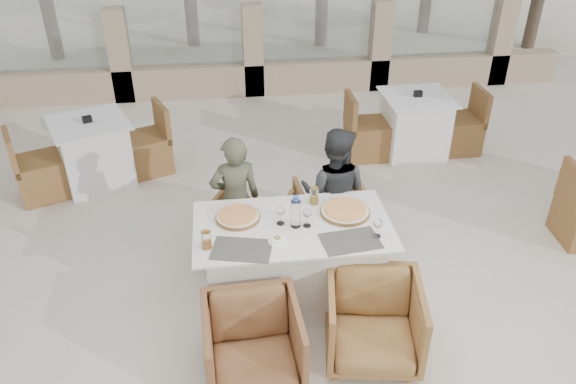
{
  "coord_description": "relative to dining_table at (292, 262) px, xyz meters",
  "views": [
    {
      "loc": [
        -0.53,
        -3.68,
        3.38
      ],
      "look_at": [
        -0.03,
        0.29,
        0.9
      ],
      "focal_mm": 35.0,
      "sensor_mm": 36.0,
      "label": 1
    }
  ],
  "objects": [
    {
      "name": "dining_table",
      "position": [
        0.0,
        0.0,
        0.0
      ],
      "size": [
        1.6,
        0.9,
        0.77
      ],
      "primitive_type": null,
      "color": "silver",
      "rests_on": "ground"
    },
    {
      "name": "armchair_near_left",
      "position": [
        -0.39,
        -0.82,
        -0.06
      ],
      "size": [
        0.72,
        0.74,
        0.64
      ],
      "primitive_type": "imported",
      "rotation": [
        0.0,
        0.0,
        0.05
      ],
      "color": "brown",
      "rests_on": "ground"
    },
    {
      "name": "wine_glass_corner",
      "position": [
        0.63,
        -0.24,
        0.48
      ],
      "size": [
        0.09,
        0.09,
        0.18
      ],
      "primitive_type": null,
      "rotation": [
        0.0,
        0.0,
        0.22
      ],
      "color": "white",
      "rests_on": "dining_table"
    },
    {
      "name": "olive_dish",
      "position": [
        -0.15,
        -0.2,
        0.41
      ],
      "size": [
        0.13,
        0.13,
        0.04
      ],
      "primitive_type": null,
      "rotation": [
        0.0,
        0.0,
        -0.19
      ],
      "color": "white",
      "rests_on": "dining_table"
    },
    {
      "name": "bg_table_b",
      "position": [
        1.88,
        2.52,
        0.0
      ],
      "size": [
        1.65,
        0.83,
        0.77
      ],
      "primitive_type": null,
      "rotation": [
        0.0,
        0.0,
        0.01
      ],
      "color": "white",
      "rests_on": "ground"
    },
    {
      "name": "wine_glass_near",
      "position": [
        0.11,
        -0.03,
        0.48
      ],
      "size": [
        0.1,
        0.1,
        0.18
      ],
      "primitive_type": null,
      "rotation": [
        0.0,
        0.0,
        -0.36
      ],
      "color": "white",
      "rests_on": "dining_table"
    },
    {
      "name": "diner_right",
      "position": [
        0.46,
        0.62,
        0.27
      ],
      "size": [
        0.76,
        0.68,
        1.3
      ],
      "primitive_type": "imported",
      "rotation": [
        0.0,
        0.0,
        2.79
      ],
      "color": "#323436",
      "rests_on": "ground"
    },
    {
      "name": "placemat_near_left",
      "position": [
        -0.43,
        -0.27,
        0.39
      ],
      "size": [
        0.51,
        0.4,
        0.0
      ],
      "primitive_type": "cube",
      "rotation": [
        0.0,
        0.0,
        -0.23
      ],
      "color": "#524F47",
      "rests_on": "dining_table"
    },
    {
      "name": "armchair_near_right",
      "position": [
        0.52,
        -0.71,
        -0.06
      ],
      "size": [
        0.81,
        0.83,
        0.66
      ],
      "primitive_type": "imported",
      "rotation": [
        0.0,
        0.0,
        -0.17
      ],
      "color": "olive",
      "rests_on": "ground"
    },
    {
      "name": "beer_glass_right",
      "position": [
        0.22,
        0.3,
        0.46
      ],
      "size": [
        0.08,
        0.08,
        0.15
      ],
      "primitive_type": "cylinder",
      "rotation": [
        0.0,
        0.0,
        0.11
      ],
      "color": "gold",
      "rests_on": "dining_table"
    },
    {
      "name": "perimeter_wall_far",
      "position": [
        0.03,
        4.81,
        0.42
      ],
      "size": [
        10.0,
        0.34,
        1.6
      ],
      "primitive_type": null,
      "color": "tan",
      "rests_on": "ground"
    },
    {
      "name": "wine_glass_centre",
      "position": [
        -0.1,
        0.03,
        0.48
      ],
      "size": [
        0.08,
        0.08,
        0.18
      ],
      "primitive_type": null,
      "rotation": [
        0.0,
        0.0,
        0.08
      ],
      "color": "white",
      "rests_on": "dining_table"
    },
    {
      "name": "water_bottle",
      "position": [
        0.02,
        -0.02,
        0.53
      ],
      "size": [
        0.11,
        0.11,
        0.28
      ],
      "primitive_type": "cylinder",
      "rotation": [
        0.0,
        0.0,
        0.38
      ],
      "color": "#9EB7CF",
      "rests_on": "dining_table"
    },
    {
      "name": "pizza_left",
      "position": [
        -0.43,
        0.15,
        0.41
      ],
      "size": [
        0.42,
        0.42,
        0.05
      ],
      "primitive_type": "cylinder",
      "rotation": [
        0.0,
        0.0,
        -0.14
      ],
      "color": "#CD4A1C",
      "rests_on": "dining_table"
    },
    {
      "name": "diner_left",
      "position": [
        -0.44,
        0.66,
        0.25
      ],
      "size": [
        0.5,
        0.36,
        1.26
      ],
      "primitive_type": "imported",
      "rotation": [
        0.0,
        0.0,
        3.27
      ],
      "color": "#4D503A",
      "rests_on": "ground"
    },
    {
      "name": "armchair_far_left",
      "position": [
        -0.32,
        0.64,
        -0.07
      ],
      "size": [
        0.91,
        0.92,
        0.63
      ],
      "primitive_type": "imported",
      "rotation": [
        0.0,
        0.0,
        2.71
      ],
      "color": "#996537",
      "rests_on": "ground"
    },
    {
      "name": "armchair_far_right",
      "position": [
        0.49,
        0.81,
        -0.08
      ],
      "size": [
        0.69,
        0.71,
        0.61
      ],
      "primitive_type": "imported",
      "rotation": [
        0.0,
        0.0,
        3.22
      ],
      "color": "olive",
      "rests_on": "ground"
    },
    {
      "name": "pizza_right",
      "position": [
        0.45,
        0.12,
        0.41
      ],
      "size": [
        0.46,
        0.46,
        0.05
      ],
      "primitive_type": "cylinder",
      "rotation": [
        0.0,
        0.0,
        0.11
      ],
      "color": "orange",
      "rests_on": "dining_table"
    },
    {
      "name": "placemat_near_right",
      "position": [
        0.42,
        -0.27,
        0.39
      ],
      "size": [
        0.48,
        0.35,
        0.0
      ],
      "primitive_type": "cube",
      "rotation": [
        0.0,
        0.0,
        0.12
      ],
      "color": "#504C44",
      "rests_on": "dining_table"
    },
    {
      "name": "beer_glass_left",
      "position": [
        -0.69,
        -0.21,
        0.46
      ],
      "size": [
        0.09,
        0.09,
        0.15
      ],
      "primitive_type": "cylinder",
      "rotation": [
        0.0,
        0.0,
        -0.2
      ],
      "color": "orange",
      "rests_on": "dining_table"
    },
    {
      "name": "bg_table_a",
      "position": [
        -1.99,
        2.25,
        0.0
      ],
      "size": [
        1.83,
        1.37,
        0.77
      ],
      "primitive_type": null,
      "rotation": [
        0.0,
        0.0,
        0.38
      ],
      "color": "silver",
      "rests_on": "ground"
    },
    {
      "name": "ground",
      "position": [
        0.03,
        0.01,
        -0.39
      ],
      "size": [
        80.0,
        80.0,
        0.0
      ],
      "primitive_type": "plane",
      "color": "beige",
      "rests_on": "ground"
    }
  ]
}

